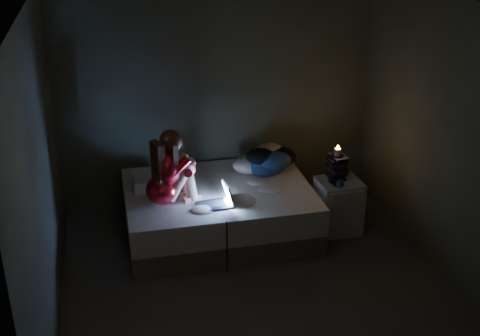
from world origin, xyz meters
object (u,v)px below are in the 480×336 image
object	(u,v)px
woman	(160,170)
candle	(338,152)
bed	(219,211)
laptop	(214,195)
phone	(334,183)
nightstand	(338,206)

from	to	relation	value
woman	candle	bearing A→B (deg)	-16.39
candle	woman	bearing A→B (deg)	-177.29
bed	laptop	world-z (taller)	laptop
laptop	phone	size ratio (longest dim) A/B	2.48
woman	phone	size ratio (longest dim) A/B	5.58
woman	nightstand	world-z (taller)	woman
woman	laptop	xyz separation A→B (m)	(0.50, -0.14, -0.27)
woman	candle	xyz separation A→B (m)	(1.88, 0.09, -0.02)
woman	laptop	distance (m)	0.59
woman	nightstand	size ratio (longest dim) A/B	1.31
nightstand	phone	bearing A→B (deg)	-154.90
bed	nightstand	world-z (taller)	nightstand
nightstand	candle	distance (m)	0.61
candle	phone	size ratio (longest dim) A/B	0.57
candle	phone	world-z (taller)	candle
laptop	woman	bearing A→B (deg)	159.54
woman	nightstand	xyz separation A→B (m)	(1.90, 0.01, -0.63)
bed	nightstand	bearing A→B (deg)	-10.31
bed	phone	xyz separation A→B (m)	(1.19, -0.28, 0.33)
candle	phone	bearing A→B (deg)	-118.90
laptop	nightstand	world-z (taller)	laptop
laptop	nightstand	bearing A→B (deg)	0.90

